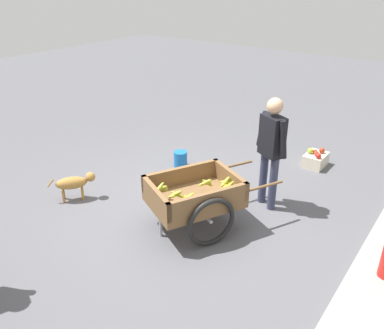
{
  "coord_description": "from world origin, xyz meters",
  "views": [
    {
      "loc": [
        3.87,
        2.88,
        3.01
      ],
      "look_at": [
        0.14,
        0.13,
        0.75
      ],
      "focal_mm": 37.39,
      "sensor_mm": 36.0,
      "label": 1
    }
  ],
  "objects_px": {
    "plastic_bucket": "(180,159)",
    "apple_crate": "(315,159)",
    "vendor_person": "(271,144)",
    "dog": "(74,183)",
    "fruit_cart": "(195,197)"
  },
  "relations": [
    {
      "from": "apple_crate",
      "to": "plastic_bucket",
      "type": "bearing_deg",
      "value": -53.27
    },
    {
      "from": "plastic_bucket",
      "to": "apple_crate",
      "type": "bearing_deg",
      "value": 126.73
    },
    {
      "from": "fruit_cart",
      "to": "apple_crate",
      "type": "distance_m",
      "value": 2.73
    },
    {
      "from": "vendor_person",
      "to": "plastic_bucket",
      "type": "distance_m",
      "value": 1.93
    },
    {
      "from": "fruit_cart",
      "to": "vendor_person",
      "type": "relative_size",
      "value": 1.16
    },
    {
      "from": "fruit_cart",
      "to": "plastic_bucket",
      "type": "bearing_deg",
      "value": -136.04
    },
    {
      "from": "vendor_person",
      "to": "fruit_cart",
      "type": "bearing_deg",
      "value": -25.85
    },
    {
      "from": "fruit_cart",
      "to": "apple_crate",
      "type": "relative_size",
      "value": 4.12
    },
    {
      "from": "fruit_cart",
      "to": "vendor_person",
      "type": "xyz_separation_m",
      "value": [
        -1.03,
        0.5,
        0.5
      ]
    },
    {
      "from": "fruit_cart",
      "to": "dog",
      "type": "height_order",
      "value": "fruit_cart"
    },
    {
      "from": "fruit_cart",
      "to": "plastic_bucket",
      "type": "xyz_separation_m",
      "value": [
        -1.28,
        -1.24,
        -0.3
      ]
    },
    {
      "from": "fruit_cart",
      "to": "apple_crate",
      "type": "xyz_separation_m",
      "value": [
        -2.65,
        0.59,
        -0.31
      ]
    },
    {
      "from": "vendor_person",
      "to": "plastic_bucket",
      "type": "bearing_deg",
      "value": -98.34
    },
    {
      "from": "dog",
      "to": "plastic_bucket",
      "type": "height_order",
      "value": "dog"
    },
    {
      "from": "vendor_person",
      "to": "dog",
      "type": "distance_m",
      "value": 2.82
    }
  ]
}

